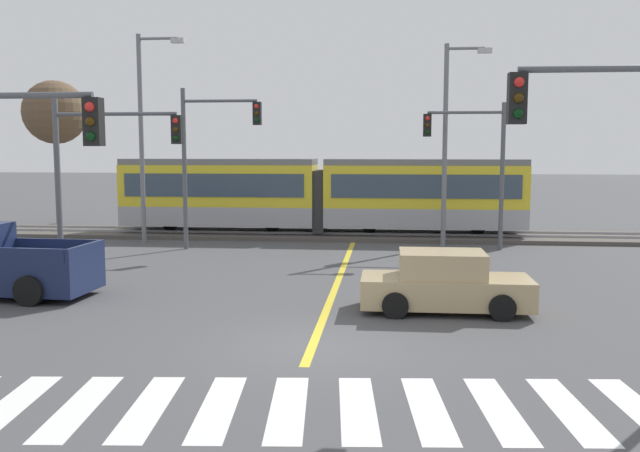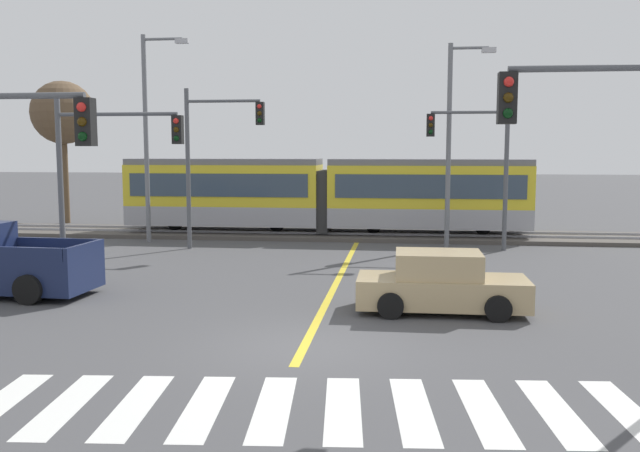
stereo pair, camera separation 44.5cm
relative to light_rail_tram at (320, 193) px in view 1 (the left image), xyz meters
The scene contains 23 objects.
ground_plane 17.94m from the light_rail_tram, 84.74° to the right, with size 200.00×200.00×0.00m, color #474749.
track_bed 2.55m from the light_rail_tram, ahead, with size 120.00×4.00×0.18m, color #4C4742.
rail_near 2.55m from the light_rail_tram, 23.61° to the right, with size 120.00×0.08×0.10m, color #939399.
rail_far 2.55m from the light_rail_tram, 23.97° to the left, with size 120.00×0.08×0.10m, color #939399.
light_rail_tram is the anchor object (origin of this frame).
crosswalk_stripe_1 21.71m from the light_rail_tram, 97.31° to the right, with size 0.56×2.80×0.01m, color silver.
crosswalk_stripe_2 21.50m from the light_rail_tram, 94.43° to the right, with size 0.56×2.80×0.01m, color silver.
crosswalk_stripe_3 21.35m from the light_rail_tram, 91.51° to the right, with size 0.56×2.80×0.01m, color silver.
crosswalk_stripe_4 21.25m from the light_rail_tram, 88.54° to the right, with size 0.56×2.80×0.01m, color silver.
crosswalk_stripe_5 21.21m from the light_rail_tram, 85.56° to the right, with size 0.56×2.80×0.01m, color silver.
crosswalk_stripe_6 21.23m from the light_rail_tram, 82.58° to the right, with size 0.56×2.80×0.01m, color silver.
crosswalk_stripe_7 21.30m from the light_rail_tram, 79.61° to the right, with size 0.56×2.80×0.01m, color silver.
crosswalk_stripe_8 21.43m from the light_rail_tram, 76.66° to the right, with size 0.56×2.80×0.01m, color silver.
crosswalk_stripe_9 21.62m from the light_rail_tram, 73.77° to the right, with size 0.56×2.80×0.01m, color silver.
crosswalk_stripe_10 21.85m from the light_rail_tram, 70.92° to the right, with size 0.56×2.80×0.01m, color silver.
lane_centre_line 10.84m from the light_rail_tram, 81.18° to the right, with size 0.20×17.05×0.01m, color gold.
sedan_crossing 15.09m from the light_rail_tram, 72.21° to the right, with size 4.21×1.93×1.52m.
traffic_light_mid_left 12.04m from the light_rail_tram, 120.25° to the right, with size 4.25×0.38×5.73m.
traffic_light_far_right 7.68m from the light_rail_tram, 28.03° to the right, with size 3.25×0.38×5.89m.
traffic_light_far_left 6.44m from the light_rail_tram, 131.51° to the right, with size 3.25×0.38×6.47m.
street_lamp_west 8.35m from the light_rail_tram, 158.79° to the right, with size 2.09×0.28×8.89m.
street_lamp_centre 6.78m from the light_rail_tram, 26.26° to the right, with size 1.89×0.28×8.31m.
bare_tree_far_west 15.80m from the light_rail_tram, 164.92° to the left, with size 3.39×3.39×7.72m.
Camera 1 is at (1.55, -13.45, 4.05)m, focal length 38.00 mm.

